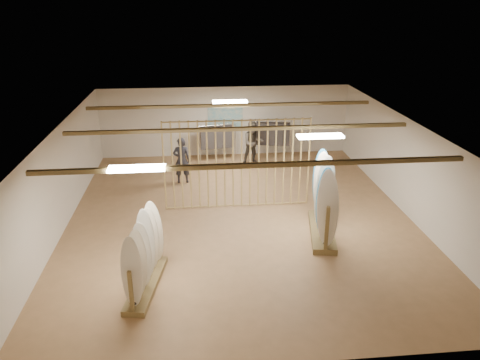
{
  "coord_description": "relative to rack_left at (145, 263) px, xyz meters",
  "views": [
    {
      "loc": [
        -1.25,
        -12.45,
        6.14
      ],
      "look_at": [
        0.0,
        0.0,
        1.2
      ],
      "focal_mm": 35.0,
      "sensor_mm": 36.0,
      "label": 1
    }
  ],
  "objects": [
    {
      "name": "shopper_a",
      "position": [
        0.73,
        6.33,
        0.32
      ],
      "size": [
        0.69,
        0.47,
        1.86
      ],
      "primitive_type": "imported",
      "rotation": [
        0.0,
        0.0,
        3.12
      ],
      "color": "black",
      "rests_on": "floor"
    },
    {
      "name": "wall_left",
      "position": [
        -2.54,
        3.32,
        0.79
      ],
      "size": [
        0.0,
        12.0,
        12.0
      ],
      "primitive_type": "plane",
      "rotation": [
        1.57,
        0.0,
        1.57
      ],
      "color": "beige",
      "rests_on": "ground"
    },
    {
      "name": "wall_back",
      "position": [
        2.46,
        9.32,
        0.79
      ],
      "size": [
        12.0,
        0.0,
        12.0
      ],
      "primitive_type": "plane",
      "rotation": [
        1.57,
        0.0,
        0.0
      ],
      "color": "beige",
      "rests_on": "ground"
    },
    {
      "name": "wall_front",
      "position": [
        2.46,
        -2.68,
        0.79
      ],
      "size": [
        12.0,
        0.0,
        12.0
      ],
      "primitive_type": "plane",
      "rotation": [
        -1.57,
        0.0,
        0.0
      ],
      "color": "beige",
      "rests_on": "ground"
    },
    {
      "name": "clothing_rack_b",
      "position": [
        4.32,
        8.69,
        0.4
      ],
      "size": [
        1.42,
        0.65,
        1.55
      ],
      "rotation": [
        0.0,
        0.0,
        -0.22
      ],
      "color": "silver",
      "rests_on": "floor"
    },
    {
      "name": "rack_left",
      "position": [
        0.0,
        0.0,
        0.0
      ],
      "size": [
        0.86,
        2.28,
        1.79
      ],
      "rotation": [
        0.0,
        0.0,
        -0.17
      ],
      "color": "olive",
      "rests_on": "floor"
    },
    {
      "name": "clothing_rack_a",
      "position": [
        2.06,
        8.55,
        0.36
      ],
      "size": [
        1.39,
        0.57,
        1.5
      ],
      "rotation": [
        0.0,
        0.0,
        0.17
      ],
      "color": "silver",
      "rests_on": "floor"
    },
    {
      "name": "rack_right",
      "position": [
        4.61,
        2.07,
        0.15
      ],
      "size": [
        1.04,
        2.42,
        2.24
      ],
      "rotation": [
        0.0,
        0.0,
        -0.19
      ],
      "color": "olive",
      "rests_on": "floor"
    },
    {
      "name": "bamboo_partition",
      "position": [
        2.46,
        4.12,
        0.79
      ],
      "size": [
        4.45,
        0.05,
        2.78
      ],
      "color": "tan",
      "rests_on": "ground"
    },
    {
      "name": "poster",
      "position": [
        2.46,
        9.3,
        0.99
      ],
      "size": [
        1.4,
        0.03,
        0.9
      ],
      "primitive_type": "cube",
      "color": "teal",
      "rests_on": "ground"
    },
    {
      "name": "ceiling_slats",
      "position": [
        2.46,
        3.32,
        2.11
      ],
      "size": [
        9.5,
        6.12,
        0.1
      ],
      "primitive_type": "cube",
      "color": "olive",
      "rests_on": "ground"
    },
    {
      "name": "wall_right",
      "position": [
        7.46,
        3.32,
        0.79
      ],
      "size": [
        0.0,
        12.0,
        12.0
      ],
      "primitive_type": "plane",
      "rotation": [
        1.57,
        0.0,
        -1.57
      ],
      "color": "beige",
      "rests_on": "ground"
    },
    {
      "name": "shopper_b",
      "position": [
        3.44,
        8.08,
        0.34
      ],
      "size": [
        0.98,
        0.8,
        1.92
      ],
      "primitive_type": "imported",
      "rotation": [
        0.0,
        0.0,
        0.08
      ],
      "color": "#342E28",
      "rests_on": "floor"
    },
    {
      "name": "floor",
      "position": [
        2.46,
        3.32,
        -0.61
      ],
      "size": [
        12.0,
        12.0,
        0.0
      ],
      "primitive_type": "plane",
      "color": "#A0764D",
      "rests_on": "ground"
    },
    {
      "name": "light_panels",
      "position": [
        2.46,
        3.32,
        2.13
      ],
      "size": [
        1.2,
        0.35,
        0.06
      ],
      "primitive_type": "cube",
      "color": "white",
      "rests_on": "ground"
    },
    {
      "name": "ceiling",
      "position": [
        2.46,
        3.32,
        2.19
      ],
      "size": [
        12.0,
        12.0,
        0.0
      ],
      "primitive_type": "plane",
      "rotation": [
        3.14,
        0.0,
        0.0
      ],
      "color": "gray",
      "rests_on": "ground"
    }
  ]
}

